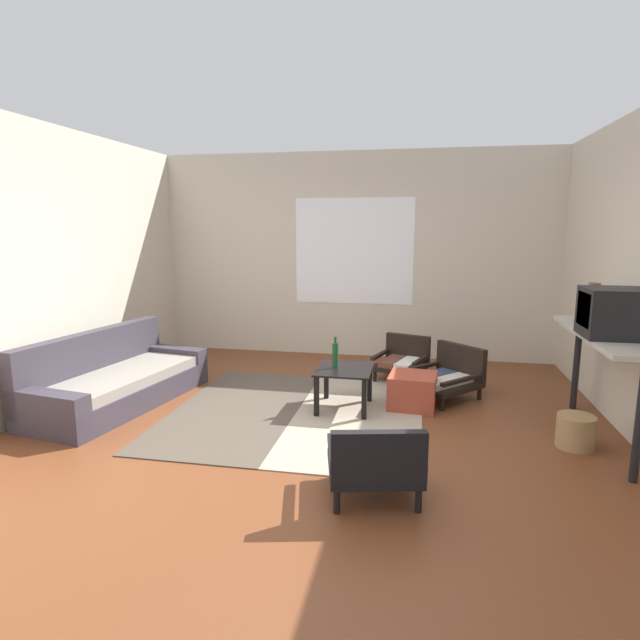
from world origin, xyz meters
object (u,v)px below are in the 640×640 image
Objects in this scene: coffee_table at (344,376)px; wicker_basket at (576,431)px; armchair_striped_foreground at (375,462)px; couch at (115,382)px; armchair_corner at (447,375)px; crt_television at (618,313)px; glass_bottle at (335,355)px; ottoman_orange at (412,391)px; clay_vase at (592,309)px; console_shelf at (607,345)px; armchair_by_window at (403,359)px.

coffee_table reaches higher than wicker_basket.
coffee_table is 1.69m from armchair_striped_foreground.
couch reaches higher than armchair_corner.
glass_bottle is (-2.26, 0.48, -0.55)m from crt_television.
coffee_table is 0.68m from ottoman_orange.
coffee_table reaches higher than ottoman_orange.
ottoman_orange reaches higher than wicker_basket.
armchair_striped_foreground is at bearing -74.93° from coffee_table.
wicker_basket is (4.18, -0.24, -0.09)m from couch.
armchair_corner is at bearing 49.84° from ottoman_orange.
clay_vase is (1.53, -0.04, 0.86)m from ottoman_orange.
clay_vase is 2.32m from glass_bottle.
armchair_striped_foreground reaches higher than coffee_table.
armchair_corner is 1.59m from console_shelf.
coffee_table is 2.29m from clay_vase.
crt_television reaches higher than couch.
crt_television is (-0.00, -0.18, 0.29)m from console_shelf.
glass_bottle is at bearing 167.90° from crt_television.
glass_bottle is (-0.09, -0.00, 0.21)m from coffee_table.
ottoman_orange is 1.76m from clay_vase.
console_shelf reaches higher than glass_bottle.
armchair_by_window is at bearing 135.71° from crt_television.
coffee_table is at bearing 7.01° from couch.
ottoman_orange is at bearing 162.70° from console_shelf.
armchair_striped_foreground is 2.26m from armchair_corner.
armchair_striped_foreground is at bearing -96.53° from ottoman_orange.
console_shelf is at bearing -7.71° from glass_bottle.
console_shelf is 2.30m from glass_bottle.
ottoman_orange is at bearing 8.76° from couch.
armchair_striped_foreground is 2.24m from crt_television.
clay_vase is at bearing 5.24° from couch.
ottoman_orange is 1.51× the size of wicker_basket.
ottoman_orange is 1.90m from crt_television.
armchair_corner is 3.04× the size of wicker_basket.
couch is 3.40× the size of coffee_table.
armchair_striped_foreground is 2.25× the size of glass_bottle.
console_shelf is at bearing -17.30° from ottoman_orange.
armchair_striped_foreground is at bearing -134.65° from clay_vase.
coffee_table is 1.16× the size of crt_television.
clay_vase reaches higher than couch.
armchair_corner is 0.53m from ottoman_orange.
crt_television is (4.42, -0.21, 0.87)m from couch.
crt_television reaches higher than coffee_table.
armchair_striped_foreground is 2.25m from console_shelf.
armchair_corner reaches higher than coffee_table.
glass_bottle is 1.05× the size of wicker_basket.
armchair_by_window is at bearing 129.83° from armchair_corner.
wicker_basket is at bearing -27.98° from ottoman_orange.
armchair_by_window reaches higher than coffee_table.
console_shelf is 0.49m from clay_vase.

